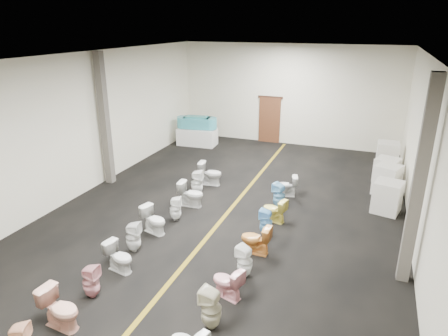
{
  "coord_description": "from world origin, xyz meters",
  "views": [
    {
      "loc": [
        3.72,
        -9.9,
        5.35
      ],
      "look_at": [
        -0.43,
        1.0,
        1.08
      ],
      "focal_mm": 32.0,
      "sensor_mm": 36.0,
      "label": 1
    }
  ],
  "objects_px": {
    "toilet_left_2": "(60,309)",
    "toilet_right_8": "(279,195)",
    "appliance_crate_d": "(387,156)",
    "toilet_right_5": "(256,239)",
    "bathtub": "(197,122)",
    "appliance_crate_a": "(387,197)",
    "toilet_left_5": "(133,237)",
    "toilet_right_7": "(274,210)",
    "appliance_crate_b": "(387,180)",
    "toilet_left_9": "(197,182)",
    "appliance_crate_c": "(387,170)",
    "toilet_left_6": "(154,220)",
    "toilet_right_9": "(286,186)",
    "toilet_left_7": "(175,209)",
    "toilet_right_3": "(227,282)",
    "toilet_right_2": "(211,309)",
    "toilet_left_10": "(210,173)",
    "toilet_right_4": "(245,261)",
    "toilet_left_3": "(91,281)",
    "toilet_left_4": "(119,257)",
    "toilet_right_6": "(266,222)",
    "display_table": "(197,137)",
    "toilet_left_8": "(191,194)"
  },
  "relations": [
    {
      "from": "toilet_left_2",
      "to": "toilet_right_8",
      "type": "xyz_separation_m",
      "value": [
        2.56,
        6.44,
        -0.0
      ]
    },
    {
      "from": "appliance_crate_d",
      "to": "toilet_right_5",
      "type": "distance_m",
      "value": 8.01
    },
    {
      "from": "bathtub",
      "to": "appliance_crate_a",
      "type": "distance_m",
      "value": 9.28
    },
    {
      "from": "toilet_left_5",
      "to": "toilet_right_7",
      "type": "relative_size",
      "value": 1.13
    },
    {
      "from": "appliance_crate_b",
      "to": "toilet_left_9",
      "type": "distance_m",
      "value": 6.23
    },
    {
      "from": "appliance_crate_b",
      "to": "appliance_crate_c",
      "type": "bearing_deg",
      "value": 90.0
    },
    {
      "from": "toilet_left_6",
      "to": "toilet_right_9",
      "type": "height_order",
      "value": "toilet_left_6"
    },
    {
      "from": "appliance_crate_a",
      "to": "toilet_right_5",
      "type": "distance_m",
      "value": 4.67
    },
    {
      "from": "toilet_left_7",
      "to": "toilet_right_3",
      "type": "distance_m",
      "value": 3.7
    },
    {
      "from": "appliance_crate_a",
      "to": "toilet_right_8",
      "type": "relative_size",
      "value": 1.21
    },
    {
      "from": "toilet_right_9",
      "to": "appliance_crate_b",
      "type": "bearing_deg",
      "value": 98.39
    },
    {
      "from": "appliance_crate_b",
      "to": "toilet_right_7",
      "type": "bearing_deg",
      "value": -133.06
    },
    {
      "from": "appliance_crate_d",
      "to": "toilet_left_7",
      "type": "xyz_separation_m",
      "value": [
        -5.62,
        -6.59,
        -0.19
      ]
    },
    {
      "from": "appliance_crate_b",
      "to": "toilet_right_3",
      "type": "height_order",
      "value": "appliance_crate_b"
    },
    {
      "from": "toilet_left_9",
      "to": "appliance_crate_b",
      "type": "bearing_deg",
      "value": -77.34
    },
    {
      "from": "toilet_left_7",
      "to": "toilet_right_2",
      "type": "xyz_separation_m",
      "value": [
        2.6,
        -3.59,
        0.06
      ]
    },
    {
      "from": "bathtub",
      "to": "toilet_left_7",
      "type": "bearing_deg",
      "value": -78.44
    },
    {
      "from": "toilet_left_10",
      "to": "toilet_left_5",
      "type": "bearing_deg",
      "value": 173.47
    },
    {
      "from": "toilet_right_7",
      "to": "toilet_right_9",
      "type": "bearing_deg",
      "value": -163.89
    },
    {
      "from": "appliance_crate_a",
      "to": "toilet_left_2",
      "type": "height_order",
      "value": "appliance_crate_a"
    },
    {
      "from": "toilet_left_6",
      "to": "toilet_right_9",
      "type": "distance_m",
      "value": 4.59
    },
    {
      "from": "toilet_left_6",
      "to": "toilet_left_7",
      "type": "bearing_deg",
      "value": 1.85
    },
    {
      "from": "toilet_left_2",
      "to": "toilet_right_4",
      "type": "bearing_deg",
      "value": -39.41
    },
    {
      "from": "toilet_left_6",
      "to": "toilet_left_3",
      "type": "bearing_deg",
      "value": -160.79
    },
    {
      "from": "toilet_left_4",
      "to": "toilet_right_6",
      "type": "distance_m",
      "value": 3.86
    },
    {
      "from": "appliance_crate_c",
      "to": "toilet_right_4",
      "type": "xyz_separation_m",
      "value": [
        -2.95,
        -7.18,
        -0.05
      ]
    },
    {
      "from": "appliance_crate_c",
      "to": "toilet_right_9",
      "type": "distance_m",
      "value": 3.95
    },
    {
      "from": "toilet_left_7",
      "to": "toilet_right_6",
      "type": "xyz_separation_m",
      "value": [
        2.62,
        0.13,
        0.0
      ]
    },
    {
      "from": "display_table",
      "to": "toilet_left_6",
      "type": "distance_m",
      "value": 8.26
    },
    {
      "from": "toilet_left_5",
      "to": "toilet_right_3",
      "type": "xyz_separation_m",
      "value": [
        2.77,
        -0.82,
        -0.05
      ]
    },
    {
      "from": "toilet_right_6",
      "to": "toilet_right_8",
      "type": "distance_m",
      "value": 1.76
    },
    {
      "from": "appliance_crate_c",
      "to": "toilet_right_4",
      "type": "relative_size",
      "value": 1.13
    },
    {
      "from": "toilet_left_4",
      "to": "toilet_left_7",
      "type": "height_order",
      "value": "toilet_left_7"
    },
    {
      "from": "bathtub",
      "to": "toilet_left_3",
      "type": "xyz_separation_m",
      "value": [
        2.5,
        -10.74,
        -0.7
      ]
    },
    {
      "from": "toilet_right_2",
      "to": "toilet_right_9",
      "type": "bearing_deg",
      "value": -174.65
    },
    {
      "from": "appliance_crate_b",
      "to": "toilet_right_9",
      "type": "bearing_deg",
      "value": -156.68
    },
    {
      "from": "toilet_left_8",
      "to": "toilet_right_4",
      "type": "distance_m",
      "value": 3.93
    },
    {
      "from": "appliance_crate_a",
      "to": "toilet_left_9",
      "type": "distance_m",
      "value": 5.87
    },
    {
      "from": "toilet_right_8",
      "to": "toilet_right_9",
      "type": "distance_m",
      "value": 0.94
    },
    {
      "from": "toilet_left_5",
      "to": "toilet_right_2",
      "type": "bearing_deg",
      "value": -132.15
    },
    {
      "from": "bathtub",
      "to": "toilet_right_6",
      "type": "height_order",
      "value": "bathtub"
    },
    {
      "from": "toilet_right_3",
      "to": "toilet_left_4",
      "type": "bearing_deg",
      "value": -72.81
    },
    {
      "from": "toilet_left_2",
      "to": "toilet_right_7",
      "type": "bearing_deg",
      "value": -20.46
    },
    {
      "from": "toilet_left_9",
      "to": "toilet_right_3",
      "type": "xyz_separation_m",
      "value": [
        2.75,
        -4.54,
        -0.08
      ]
    },
    {
      "from": "appliance_crate_c",
      "to": "toilet_left_6",
      "type": "height_order",
      "value": "appliance_crate_c"
    },
    {
      "from": "toilet_right_6",
      "to": "toilet_left_6",
      "type": "bearing_deg",
      "value": -69.4
    },
    {
      "from": "toilet_left_2",
      "to": "toilet_left_10",
      "type": "xyz_separation_m",
      "value": [
        -0.11,
        7.41,
        0.01
      ]
    },
    {
      "from": "toilet_left_6",
      "to": "appliance_crate_b",
      "type": "bearing_deg",
      "value": -33.71
    },
    {
      "from": "toilet_left_7",
      "to": "toilet_right_8",
      "type": "height_order",
      "value": "toilet_right_8"
    },
    {
      "from": "toilet_left_4",
      "to": "toilet_left_5",
      "type": "relative_size",
      "value": 0.89
    }
  ]
}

